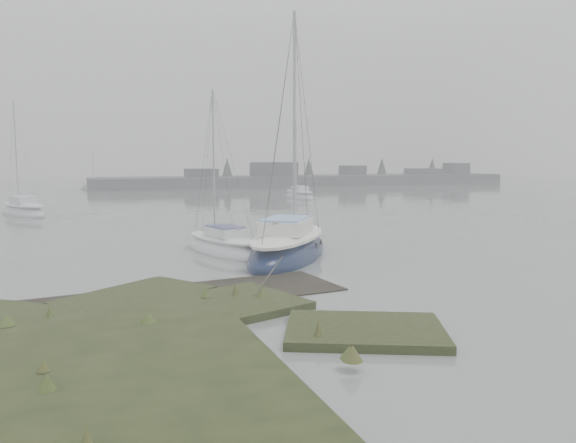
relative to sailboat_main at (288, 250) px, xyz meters
The scene contains 7 objects.
ground 20.92m from the sailboat_main, 96.48° to the left, with size 160.00×160.00×0.00m, color slate.
far_shoreline 58.09m from the sailboat_main, 65.08° to the left, with size 60.00×8.00×4.15m.
sailboat_main is the anchor object (origin of this frame).
sailboat_white 3.01m from the sailboat_main, 135.05° to the left, with size 3.03×5.46×7.33m.
sailboat_far_a 24.76m from the sailboat_main, 116.96° to the left, with size 4.23×6.33×8.52m.
sailboat_far_b 32.68m from the sailboat_main, 67.26° to the left, with size 1.93×5.53×7.74m.
sailboat_far_c 54.89m from the sailboat_main, 95.21° to the left, with size 4.39×1.69×6.07m.
Camera 1 is at (-5.47, -11.32, 3.97)m, focal length 35.00 mm.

